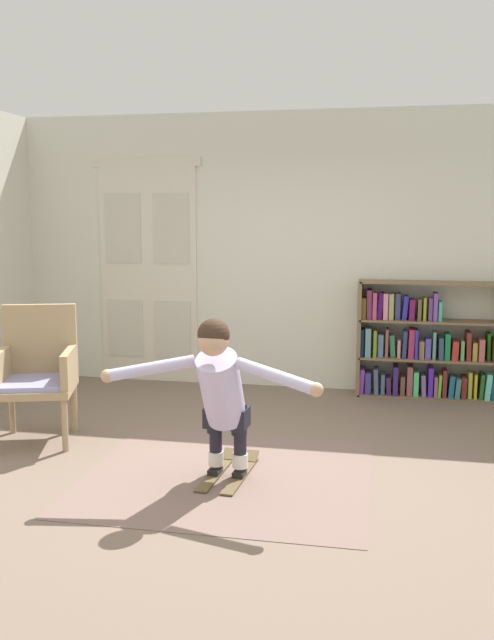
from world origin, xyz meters
TOP-DOWN VIEW (x-y plane):
  - ground_plane at (0.00, 0.00)m, footprint 7.20×7.20m
  - back_wall at (0.00, 2.60)m, footprint 6.00×0.10m
  - double_door at (-1.57, 2.54)m, footprint 1.22×0.05m
  - rug at (-0.08, -0.10)m, footprint 2.00×1.84m
  - bookshelf at (1.41, 2.39)m, footprint 1.52×0.30m
  - wicker_chair at (-1.79, 0.40)m, footprint 0.75×0.75m
  - skis_pair at (-0.07, -0.07)m, footprint 0.32×0.75m
  - person_skier at (-0.09, -0.27)m, footprint 1.48×0.64m

SIDE VIEW (x-z plane):
  - ground_plane at x=0.00m, z-range 0.00..0.00m
  - rug at x=-0.08m, z-range 0.00..0.01m
  - skis_pair at x=-0.07m, z-range -0.01..0.06m
  - bookshelf at x=1.41m, z-range -0.08..1.10m
  - wicker_chair at x=-1.79m, z-range 0.03..1.13m
  - person_skier at x=-0.09m, z-range 0.14..1.25m
  - double_door at x=-1.57m, z-range 0.01..2.46m
  - back_wall at x=0.00m, z-range 0.00..2.90m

